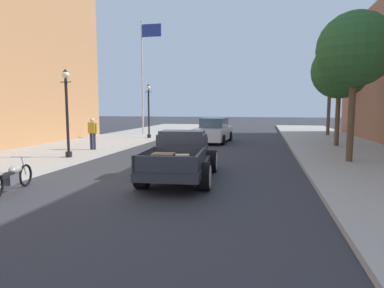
{
  "coord_description": "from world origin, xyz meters",
  "views": [
    {
      "loc": [
        3.02,
        -9.85,
        2.35
      ],
      "look_at": [
        0.44,
        1.87,
        1.0
      ],
      "focal_mm": 30.59,
      "sensor_mm": 36.0,
      "label": 1
    }
  ],
  "objects_px": {
    "street_lamp_near": "(67,106)",
    "street_lamp_far": "(149,107)",
    "flagpole": "(145,65)",
    "motorcycle_parked": "(11,177)",
    "car_background_white": "(214,131)",
    "street_tree_third": "(330,76)",
    "street_tree_second": "(340,71)",
    "street_tree_nearest": "(355,50)",
    "hotrod_truck_gunmetal": "(182,155)",
    "pedestrian_sidewalk_left": "(93,132)"
  },
  "relations": [
    {
      "from": "motorcycle_parked",
      "to": "street_tree_second",
      "type": "relative_size",
      "value": 0.36
    },
    {
      "from": "street_lamp_far",
      "to": "flagpole",
      "type": "distance_m",
      "value": 5.03
    },
    {
      "from": "hotrod_truck_gunmetal",
      "to": "flagpole",
      "type": "bearing_deg",
      "value": 114.56
    },
    {
      "from": "street_lamp_far",
      "to": "street_tree_second",
      "type": "distance_m",
      "value": 12.6
    },
    {
      "from": "street_tree_nearest",
      "to": "street_tree_second",
      "type": "height_order",
      "value": "street_tree_nearest"
    },
    {
      "from": "street_tree_second",
      "to": "street_tree_third",
      "type": "xyz_separation_m",
      "value": [
        0.88,
        7.66,
        0.39
      ]
    },
    {
      "from": "hotrod_truck_gunmetal",
      "to": "street_lamp_near",
      "type": "xyz_separation_m",
      "value": [
        -5.79,
        2.38,
        1.63
      ]
    },
    {
      "from": "car_background_white",
      "to": "flagpole",
      "type": "xyz_separation_m",
      "value": [
        -6.42,
        4.17,
        5.0
      ]
    },
    {
      "from": "hotrod_truck_gunmetal",
      "to": "car_background_white",
      "type": "distance_m",
      "value": 11.15
    },
    {
      "from": "street_tree_third",
      "to": "flagpole",
      "type": "bearing_deg",
      "value": -172.0
    },
    {
      "from": "street_tree_second",
      "to": "car_background_white",
      "type": "bearing_deg",
      "value": 168.97
    },
    {
      "from": "hotrod_truck_gunmetal",
      "to": "street_lamp_near",
      "type": "distance_m",
      "value": 6.47
    },
    {
      "from": "motorcycle_parked",
      "to": "street_lamp_far",
      "type": "height_order",
      "value": "street_lamp_far"
    },
    {
      "from": "street_tree_nearest",
      "to": "street_tree_second",
      "type": "relative_size",
      "value": 1.02
    },
    {
      "from": "street_tree_second",
      "to": "street_tree_nearest",
      "type": "bearing_deg",
      "value": -96.61
    },
    {
      "from": "flagpole",
      "to": "street_tree_nearest",
      "type": "height_order",
      "value": "flagpole"
    },
    {
      "from": "hotrod_truck_gunmetal",
      "to": "pedestrian_sidewalk_left",
      "type": "xyz_separation_m",
      "value": [
        -6.07,
        4.99,
        0.33
      ]
    },
    {
      "from": "flagpole",
      "to": "hotrod_truck_gunmetal",
      "type": "bearing_deg",
      "value": -65.44
    },
    {
      "from": "car_background_white",
      "to": "street_tree_second",
      "type": "distance_m",
      "value": 8.31
    },
    {
      "from": "hotrod_truck_gunmetal",
      "to": "street_tree_second",
      "type": "relative_size",
      "value": 0.86
    },
    {
      "from": "pedestrian_sidewalk_left",
      "to": "street_tree_second",
      "type": "bearing_deg",
      "value": 20.15
    },
    {
      "from": "street_lamp_far",
      "to": "street_tree_nearest",
      "type": "distance_m",
      "value": 14.27
    },
    {
      "from": "motorcycle_parked",
      "to": "street_lamp_near",
      "type": "relative_size",
      "value": 0.54
    },
    {
      "from": "hotrod_truck_gunmetal",
      "to": "street_tree_second",
      "type": "bearing_deg",
      "value": 55.11
    },
    {
      "from": "motorcycle_parked",
      "to": "car_background_white",
      "type": "bearing_deg",
      "value": 75.78
    },
    {
      "from": "street_lamp_near",
      "to": "flagpole",
      "type": "relative_size",
      "value": 0.42
    },
    {
      "from": "motorcycle_parked",
      "to": "street_tree_nearest",
      "type": "height_order",
      "value": "street_tree_nearest"
    },
    {
      "from": "motorcycle_parked",
      "to": "hotrod_truck_gunmetal",
      "type": "bearing_deg",
      "value": 35.0
    },
    {
      "from": "hotrod_truck_gunmetal",
      "to": "street_tree_third",
      "type": "xyz_separation_m",
      "value": [
        7.65,
        17.36,
        4.02
      ]
    },
    {
      "from": "street_lamp_far",
      "to": "street_tree_third",
      "type": "relative_size",
      "value": 0.64
    },
    {
      "from": "car_background_white",
      "to": "flagpole",
      "type": "relative_size",
      "value": 0.48
    },
    {
      "from": "car_background_white",
      "to": "street_tree_second",
      "type": "bearing_deg",
      "value": -11.03
    },
    {
      "from": "street_lamp_near",
      "to": "street_lamp_far",
      "type": "xyz_separation_m",
      "value": [
        0.32,
        9.53,
        0.0
      ]
    },
    {
      "from": "pedestrian_sidewalk_left",
      "to": "street_lamp_near",
      "type": "distance_m",
      "value": 2.93
    },
    {
      "from": "hotrod_truck_gunmetal",
      "to": "motorcycle_parked",
      "type": "distance_m",
      "value": 5.05
    },
    {
      "from": "pedestrian_sidewalk_left",
      "to": "street_lamp_near",
      "type": "relative_size",
      "value": 0.43
    },
    {
      "from": "motorcycle_parked",
      "to": "pedestrian_sidewalk_left",
      "type": "bearing_deg",
      "value": 103.81
    },
    {
      "from": "street_tree_second",
      "to": "street_tree_third",
      "type": "distance_m",
      "value": 7.72
    },
    {
      "from": "hotrod_truck_gunmetal",
      "to": "street_lamp_near",
      "type": "height_order",
      "value": "street_lamp_near"
    },
    {
      "from": "motorcycle_parked",
      "to": "street_lamp_near",
      "type": "height_order",
      "value": "street_lamp_near"
    },
    {
      "from": "motorcycle_parked",
      "to": "street_lamp_far",
      "type": "relative_size",
      "value": 0.54
    },
    {
      "from": "motorcycle_parked",
      "to": "street_tree_third",
      "type": "xyz_separation_m",
      "value": [
        11.78,
        20.26,
        4.34
      ]
    },
    {
      "from": "pedestrian_sidewalk_left",
      "to": "street_tree_third",
      "type": "relative_size",
      "value": 0.28
    },
    {
      "from": "street_lamp_far",
      "to": "street_tree_second",
      "type": "height_order",
      "value": "street_tree_second"
    },
    {
      "from": "motorcycle_parked",
      "to": "pedestrian_sidewalk_left",
      "type": "distance_m",
      "value": 8.14
    },
    {
      "from": "street_lamp_near",
      "to": "street_tree_nearest",
      "type": "height_order",
      "value": "street_tree_nearest"
    },
    {
      "from": "street_lamp_far",
      "to": "street_tree_nearest",
      "type": "relative_size",
      "value": 0.65
    },
    {
      "from": "street_lamp_near",
      "to": "flagpole",
      "type": "distance_m",
      "value": 13.41
    },
    {
      "from": "flagpole",
      "to": "street_tree_nearest",
      "type": "relative_size",
      "value": 1.54
    },
    {
      "from": "street_tree_third",
      "to": "car_background_white",
      "type": "bearing_deg",
      "value": -142.85
    }
  ]
}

